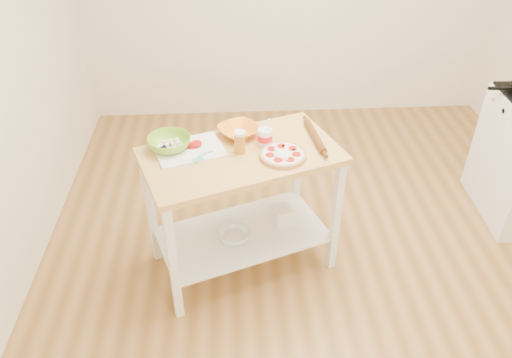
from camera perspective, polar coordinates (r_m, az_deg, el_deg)
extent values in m
cube|color=#9F733B|center=(3.63, 7.72, -9.02)|extent=(4.00, 4.50, 0.02)
cube|color=tan|center=(3.01, -1.71, 2.66)|extent=(1.32, 1.00, 0.04)
cube|color=white|center=(3.40, -1.52, -6.31)|extent=(1.23, 0.92, 0.02)
cube|color=white|center=(2.97, -9.44, -9.64)|extent=(0.06, 0.06, 0.86)
cube|color=white|center=(3.38, -11.93, -3.46)|extent=(0.06, 0.06, 0.86)
cube|color=white|center=(3.29, 9.09, -4.35)|extent=(0.06, 0.06, 0.86)
cube|color=white|center=(3.66, 4.71, 0.69)|extent=(0.06, 0.06, 0.86)
cube|color=black|center=(4.02, 26.16, 9.29)|extent=(0.18, 0.03, 0.02)
cylinder|color=tan|center=(2.96, 3.09, 2.65)|extent=(0.28, 0.28, 0.02)
cylinder|color=tan|center=(2.96, 3.09, 2.84)|extent=(0.28, 0.28, 0.01)
cylinder|color=white|center=(2.96, 3.09, 2.86)|extent=(0.25, 0.25, 0.01)
cylinder|color=#AB180B|center=(3.00, 4.19, 3.51)|extent=(0.05, 0.05, 0.01)
cylinder|color=#AB180B|center=(3.02, 2.95, 3.78)|extent=(0.05, 0.05, 0.01)
cylinder|color=#AB180B|center=(2.99, 1.81, 3.45)|extent=(0.05, 0.05, 0.01)
cylinder|color=#AB180B|center=(2.93, 1.62, 2.75)|extent=(0.05, 0.05, 0.01)
cylinder|color=#AB180B|center=(2.89, 2.55, 2.19)|extent=(0.05, 0.05, 0.01)
cylinder|color=#AB180B|center=(2.90, 3.92, 2.23)|extent=(0.05, 0.05, 0.01)
cylinder|color=#AB180B|center=(2.95, 4.64, 2.82)|extent=(0.05, 0.05, 0.01)
sphere|color=white|center=(3.00, 3.51, 3.54)|extent=(0.03, 0.03, 0.03)
sphere|color=white|center=(2.98, 2.32, 3.33)|extent=(0.03, 0.03, 0.03)
sphere|color=white|center=(2.93, 2.32, 2.72)|extent=(0.03, 0.03, 0.03)
sphere|color=white|center=(2.90, 3.43, 2.30)|extent=(0.03, 0.03, 0.03)
plane|color=#184F0F|center=(2.98, 4.33, 3.35)|extent=(0.03, 0.03, 0.00)
plane|color=#184F0F|center=(3.02, 3.12, 3.81)|extent=(0.03, 0.03, 0.00)
plane|color=#184F0F|center=(2.98, 2.13, 3.36)|extent=(0.03, 0.03, 0.00)
plane|color=#184F0F|center=(2.93, 2.22, 2.78)|extent=(0.03, 0.03, 0.00)
cube|color=white|center=(3.05, -7.61, 3.35)|extent=(0.47, 0.41, 0.01)
cube|color=#F4EACC|center=(3.08, -10.13, 3.82)|extent=(0.03, 0.03, 0.02)
cube|color=#F4EACC|center=(3.09, -9.50, 3.95)|extent=(0.03, 0.03, 0.02)
cube|color=#F4EACC|center=(3.09, -8.87, 4.08)|extent=(0.03, 0.03, 0.02)
cube|color=#F4EACC|center=(3.11, -10.28, 4.13)|extent=(0.03, 0.03, 0.02)
cube|color=#F4EACC|center=(3.11, -9.65, 4.26)|extent=(0.03, 0.03, 0.02)
cube|color=#F4EACC|center=(3.12, -9.03, 4.39)|extent=(0.03, 0.03, 0.02)
cylinder|color=#AB180B|center=(3.07, -7.37, 3.76)|extent=(0.07, 0.07, 0.01)
cylinder|color=#AB180B|center=(3.07, -7.10, 3.91)|extent=(0.07, 0.07, 0.01)
cylinder|color=#AB180B|center=(3.07, -6.84, 4.07)|extent=(0.07, 0.07, 0.01)
cube|color=#4BB8BC|center=(2.94, -6.63, 2.27)|extent=(0.07, 0.06, 0.01)
cylinder|color=#4BB8BC|center=(2.98, -5.75, 2.96)|extent=(0.09, 0.07, 0.01)
cube|color=silver|center=(3.15, -8.88, 4.46)|extent=(0.14, 0.14, 0.00)
cube|color=black|center=(3.07, -10.59, 3.52)|extent=(0.09, 0.08, 0.01)
imported|color=orange|center=(3.17, -1.98, 5.49)|extent=(0.34, 0.34, 0.06)
imported|color=#78B92A|center=(3.07, -9.87, 4.07)|extent=(0.35, 0.35, 0.08)
cylinder|color=#B37220|center=(2.98, -1.85, 4.11)|extent=(0.07, 0.07, 0.12)
cylinder|color=white|center=(2.95, -1.88, 5.28)|extent=(0.07, 0.07, 0.02)
cylinder|color=white|center=(3.05, 1.04, 4.79)|extent=(0.09, 0.09, 0.11)
cylinder|color=red|center=(3.05, 1.04, 4.79)|extent=(0.09, 0.09, 0.04)
cylinder|color=silver|center=(3.01, 1.44, 6.18)|extent=(0.01, 0.06, 0.11)
cylinder|color=brown|center=(3.15, 6.74, 4.89)|extent=(0.09, 0.38, 0.04)
imported|color=silver|center=(3.33, -2.49, -6.40)|extent=(0.25, 0.25, 0.07)
cube|color=white|center=(3.44, 2.98, -4.16)|extent=(0.16, 0.16, 0.12)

